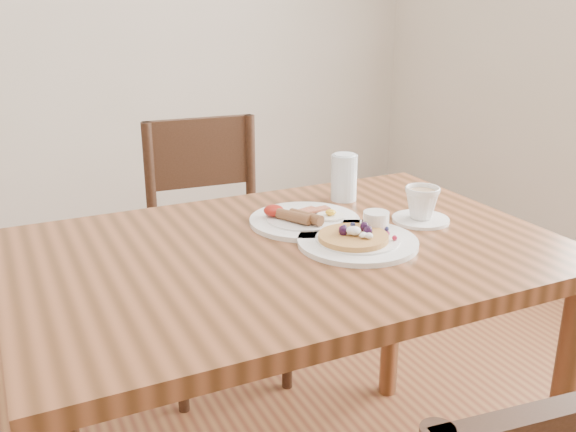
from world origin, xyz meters
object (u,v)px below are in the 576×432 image
(chair_far, at_px, (213,237))
(breakfast_plate, at_px, (303,219))
(water_glass, at_px, (344,178))
(pancake_plate, at_px, (359,238))
(teacup_saucer, at_px, (422,206))
(dining_table, at_px, (288,286))

(chair_far, distance_m, breakfast_plate, 0.70)
(breakfast_plate, xyz_separation_m, water_glass, (0.19, 0.12, 0.05))
(pancake_plate, bearing_deg, chair_far, 94.51)
(chair_far, xyz_separation_m, water_glass, (0.20, -0.52, 0.32))
(breakfast_plate, bearing_deg, teacup_saucer, -22.28)
(pancake_plate, height_order, breakfast_plate, pancake_plate)
(chair_far, distance_m, pancake_plate, 0.87)
(dining_table, xyz_separation_m, chair_far, (0.08, 0.76, -0.16))
(pancake_plate, xyz_separation_m, water_glass, (0.14, 0.30, 0.05))
(breakfast_plate, distance_m, teacup_saucer, 0.29)
(pancake_plate, bearing_deg, water_glass, 65.51)
(dining_table, relative_size, teacup_saucer, 8.57)
(dining_table, distance_m, water_glass, 0.40)
(teacup_saucer, bearing_deg, breakfast_plate, 157.72)
(pancake_plate, distance_m, water_glass, 0.33)
(chair_far, bearing_deg, dining_table, 88.02)
(dining_table, bearing_deg, pancake_plate, -21.77)
(dining_table, bearing_deg, water_glass, 40.17)
(dining_table, height_order, breakfast_plate, breakfast_plate)
(chair_far, bearing_deg, water_glass, 115.24)
(dining_table, bearing_deg, chair_far, 83.79)
(pancake_plate, height_order, water_glass, water_glass)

